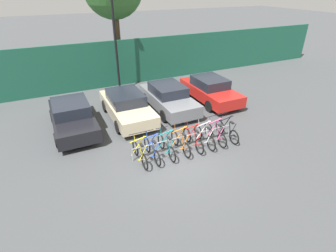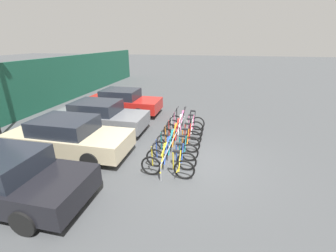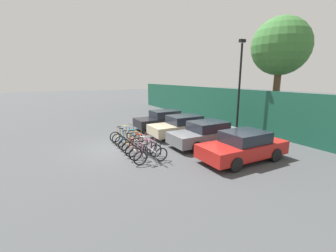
{
  "view_description": "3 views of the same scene",
  "coord_description": "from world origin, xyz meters",
  "px_view_note": "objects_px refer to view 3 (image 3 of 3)",
  "views": [
    {
      "loc": [
        -3.89,
        -7.57,
        6.23
      ],
      "look_at": [
        0.04,
        0.72,
        1.2
      ],
      "focal_mm": 28.0,
      "sensor_mm": 36.0,
      "label": 1
    },
    {
      "loc": [
        -7.12,
        -0.8,
        4.0
      ],
      "look_at": [
        1.4,
        1.11,
        0.66
      ],
      "focal_mm": 24.0,
      "sensor_mm": 36.0,
      "label": 2
    },
    {
      "loc": [
        11.81,
        -3.41,
        3.86
      ],
      "look_at": [
        1.56,
        2.12,
        1.34
      ],
      "focal_mm": 24.0,
      "sensor_mm": 36.0,
      "label": 3
    }
  ],
  "objects_px": {
    "bicycle_blue": "(126,137)",
    "bicycle_white": "(141,148)",
    "bicycle_yellow": "(123,135)",
    "bicycle_pink": "(146,151)",
    "bicycle_orange": "(133,142)",
    "car_black": "(164,120)",
    "bicycle_red": "(137,145)",
    "lamp_post": "(240,82)",
    "bicycle_teal": "(130,140)",
    "car_red": "(243,146)",
    "car_beige": "(183,126)",
    "bike_rack": "(138,141)",
    "bicycle_black": "(151,155)",
    "tree_behind_hoarding": "(281,47)",
    "car_grey": "(207,134)"
  },
  "relations": [
    {
      "from": "bicycle_orange",
      "to": "car_grey",
      "type": "bearing_deg",
      "value": 70.09
    },
    {
      "from": "bicycle_white",
      "to": "bicycle_pink",
      "type": "relative_size",
      "value": 1.0
    },
    {
      "from": "bike_rack",
      "to": "car_black",
      "type": "height_order",
      "value": "car_black"
    },
    {
      "from": "car_black",
      "to": "car_red",
      "type": "bearing_deg",
      "value": 1.19
    },
    {
      "from": "bicycle_teal",
      "to": "bicycle_orange",
      "type": "xyz_separation_m",
      "value": [
        0.65,
        0.0,
        0.0
      ]
    },
    {
      "from": "bicycle_black",
      "to": "tree_behind_hoarding",
      "type": "height_order",
      "value": "tree_behind_hoarding"
    },
    {
      "from": "car_red",
      "to": "car_black",
      "type": "bearing_deg",
      "value": -178.81
    },
    {
      "from": "bicycle_red",
      "to": "car_black",
      "type": "relative_size",
      "value": 0.39
    },
    {
      "from": "bicycle_yellow",
      "to": "bicycle_pink",
      "type": "height_order",
      "value": "same"
    },
    {
      "from": "bicycle_yellow",
      "to": "bicycle_pink",
      "type": "distance_m",
      "value": 3.52
    },
    {
      "from": "bicycle_blue",
      "to": "bicycle_pink",
      "type": "height_order",
      "value": "same"
    },
    {
      "from": "bicycle_red",
      "to": "tree_behind_hoarding",
      "type": "relative_size",
      "value": 0.21
    },
    {
      "from": "bicycle_red",
      "to": "bicycle_black",
      "type": "bearing_deg",
      "value": 3.82
    },
    {
      "from": "bicycle_yellow",
      "to": "car_black",
      "type": "xyz_separation_m",
      "value": [
        -1.97,
        3.82,
        0.31
      ]
    },
    {
      "from": "bicycle_orange",
      "to": "bicycle_red",
      "type": "xyz_separation_m",
      "value": [
        0.6,
        0.0,
        0.0
      ]
    },
    {
      "from": "bicycle_white",
      "to": "bicycle_black",
      "type": "bearing_deg",
      "value": -1.65
    },
    {
      "from": "bicycle_orange",
      "to": "bicycle_pink",
      "type": "height_order",
      "value": "same"
    },
    {
      "from": "bicycle_blue",
      "to": "car_red",
      "type": "bearing_deg",
      "value": 36.73
    },
    {
      "from": "bicycle_red",
      "to": "car_black",
      "type": "xyz_separation_m",
      "value": [
        -4.37,
        3.82,
        0.31
      ]
    },
    {
      "from": "bicycle_orange",
      "to": "bicycle_black",
      "type": "xyz_separation_m",
      "value": [
        2.35,
        0.0,
        0.0
      ]
    },
    {
      "from": "car_black",
      "to": "car_grey",
      "type": "height_order",
      "value": "same"
    },
    {
      "from": "bike_rack",
      "to": "car_red",
      "type": "bearing_deg",
      "value": 45.38
    },
    {
      "from": "bike_rack",
      "to": "bicycle_white",
      "type": "xyz_separation_m",
      "value": [
        0.89,
        -0.15,
        -0.12
      ]
    },
    {
      "from": "bicycle_teal",
      "to": "car_red",
      "type": "xyz_separation_m",
      "value": [
        4.71,
        3.98,
        0.31
      ]
    },
    {
      "from": "bicycle_yellow",
      "to": "bicycle_black",
      "type": "distance_m",
      "value": 4.15
    },
    {
      "from": "car_black",
      "to": "car_red",
      "type": "xyz_separation_m",
      "value": [
        7.83,
        0.16,
        -0.0
      ]
    },
    {
      "from": "lamp_post",
      "to": "bicycle_black",
      "type": "bearing_deg",
      "value": -71.56
    },
    {
      "from": "lamp_post",
      "to": "bicycle_white",
      "type": "bearing_deg",
      "value": -79.52
    },
    {
      "from": "bicycle_pink",
      "to": "bicycle_blue",
      "type": "bearing_deg",
      "value": -179.4
    },
    {
      "from": "bicycle_pink",
      "to": "bicycle_orange",
      "type": "bearing_deg",
      "value": -179.4
    },
    {
      "from": "bicycle_orange",
      "to": "car_black",
      "type": "xyz_separation_m",
      "value": [
        -3.77,
        3.82,
        0.31
      ]
    },
    {
      "from": "bicycle_white",
      "to": "car_grey",
      "type": "bearing_deg",
      "value": 86.08
    },
    {
      "from": "bicycle_orange",
      "to": "bicycle_pink",
      "type": "relative_size",
      "value": 1.0
    },
    {
      "from": "bicycle_pink",
      "to": "bicycle_black",
      "type": "height_order",
      "value": "same"
    },
    {
      "from": "bicycle_black",
      "to": "car_black",
      "type": "bearing_deg",
      "value": 147.25
    },
    {
      "from": "bike_rack",
      "to": "bicycle_black",
      "type": "relative_size",
      "value": 2.75
    },
    {
      "from": "bicycle_yellow",
      "to": "bicycle_teal",
      "type": "bearing_deg",
      "value": -2.56
    },
    {
      "from": "bicycle_red",
      "to": "lamp_post",
      "type": "relative_size",
      "value": 0.27
    },
    {
      "from": "bicycle_blue",
      "to": "bicycle_white",
      "type": "height_order",
      "value": "same"
    },
    {
      "from": "bicycle_orange",
      "to": "bicycle_pink",
      "type": "xyz_separation_m",
      "value": [
        1.72,
        0.0,
        0.0
      ]
    },
    {
      "from": "bicycle_black",
      "to": "tree_behind_hoarding",
      "type": "relative_size",
      "value": 0.21
    },
    {
      "from": "bicycle_yellow",
      "to": "car_black",
      "type": "relative_size",
      "value": 0.39
    },
    {
      "from": "bicycle_blue",
      "to": "car_grey",
      "type": "xyz_separation_m",
      "value": [
        2.61,
        3.97,
        0.31
      ]
    },
    {
      "from": "bicycle_teal",
      "to": "bicycle_white",
      "type": "relative_size",
      "value": 1.0
    },
    {
      "from": "bicycle_blue",
      "to": "bicycle_white",
      "type": "distance_m",
      "value": 2.45
    },
    {
      "from": "bicycle_pink",
      "to": "bicycle_red",
      "type": "bearing_deg",
      "value": -179.4
    },
    {
      "from": "bike_rack",
      "to": "car_beige",
      "type": "height_order",
      "value": "car_beige"
    },
    {
      "from": "car_beige",
      "to": "bicycle_white",
      "type": "bearing_deg",
      "value": -59.91
    },
    {
      "from": "bicycle_pink",
      "to": "car_beige",
      "type": "height_order",
      "value": "car_beige"
    },
    {
      "from": "car_beige",
      "to": "lamp_post",
      "type": "height_order",
      "value": "lamp_post"
    }
  ]
}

